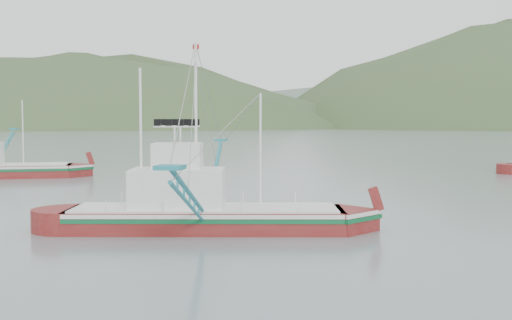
# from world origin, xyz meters

# --- Properties ---
(ground) EXTENTS (1200.00, 1200.00, 0.00)m
(ground) POSITION_xyz_m (0.00, 0.00, 0.00)
(ground) COLOR slate
(ground) RESTS_ON ground
(main_boat) EXTENTS (14.85, 25.95, 10.58)m
(main_boat) POSITION_xyz_m (-1.49, -2.40, 1.77)
(main_boat) COLOR maroon
(main_boat) RESTS_ON ground
(headland_left) EXTENTS (448.00, 308.00, 210.00)m
(headland_left) POSITION_xyz_m (-180.00, 360.00, 0.00)
(headland_left) COLOR #374D28
(headland_left) RESTS_ON ground
(ridge_distant) EXTENTS (960.00, 400.00, 240.00)m
(ridge_distant) POSITION_xyz_m (30.00, 560.00, 0.00)
(ridge_distant) COLOR slate
(ridge_distant) RESTS_ON ground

